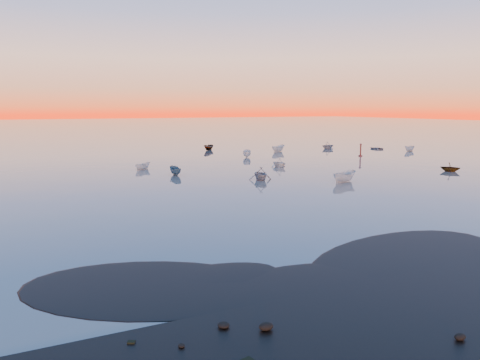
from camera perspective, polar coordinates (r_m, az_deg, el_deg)
ground at (r=125.21m, az=-15.85°, el=3.98°), size 600.00×600.00×0.00m
mud_lobes at (r=32.53m, az=18.41°, el=-9.41°), size 140.00×6.00×0.07m
moored_fleet at (r=79.60m, az=-9.78°, el=1.56°), size 124.00×58.00×1.20m
boat_near_center at (r=64.34m, az=12.58°, el=-0.24°), size 2.93×4.65×1.49m
boat_near_right at (r=79.14m, az=4.80°, el=1.62°), size 3.54×2.06×1.17m
channel_marker at (r=99.08m, az=14.49°, el=3.47°), size 0.79×0.79×2.82m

